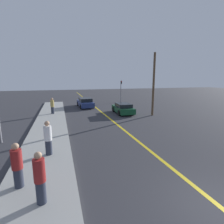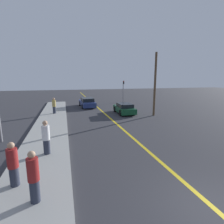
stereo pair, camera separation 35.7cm
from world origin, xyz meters
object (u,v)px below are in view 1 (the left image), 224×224
at_px(car_near_right_lane, 123,108).
at_px(pedestrian_mid_group, 17,166).
at_px(pedestrian_far_standing, 48,138).
at_px(traffic_light, 121,89).
at_px(utility_pole, 154,85).
at_px(pedestrian_by_sign, 52,106).
at_px(pedestrian_near_curb, 40,178).
at_px(car_ahead_center, 85,103).

relative_size(car_near_right_lane, pedestrian_mid_group, 2.34).
xyz_separation_m(car_near_right_lane, pedestrian_far_standing, (-7.83, -9.79, 0.46)).
bearing_deg(traffic_light, pedestrian_mid_group, -118.42).
height_order(traffic_light, utility_pole, utility_pole).
distance_m(pedestrian_by_sign, utility_pole, 11.57).
bearing_deg(pedestrian_mid_group, utility_pole, 42.30).
xyz_separation_m(car_near_right_lane, pedestrian_near_curb, (-7.87, -13.62, 0.43)).
distance_m(pedestrian_by_sign, traffic_light, 13.61).
bearing_deg(traffic_light, car_near_right_lane, -108.12).
bearing_deg(pedestrian_near_curb, pedestrian_far_standing, 89.37).
height_order(pedestrian_near_curb, pedestrian_by_sign, pedestrian_by_sign).
height_order(car_near_right_lane, pedestrian_near_curb, pedestrian_near_curb).
height_order(car_ahead_center, pedestrian_by_sign, pedestrian_by_sign).
bearing_deg(car_ahead_center, pedestrian_by_sign, -136.39).
height_order(car_ahead_center, pedestrian_far_standing, pedestrian_far_standing).
distance_m(car_near_right_lane, pedestrian_by_sign, 8.13).
relative_size(pedestrian_near_curb, pedestrian_by_sign, 0.99).
bearing_deg(pedestrian_mid_group, car_near_right_lane, 54.91).
xyz_separation_m(car_ahead_center, traffic_light, (6.69, 3.43, 1.64)).
relative_size(car_near_right_lane, pedestrian_near_curb, 2.27).
height_order(pedestrian_far_standing, traffic_light, traffic_light).
bearing_deg(traffic_light, pedestrian_far_standing, -119.61).
distance_m(pedestrian_near_curb, pedestrian_by_sign, 15.17).
relative_size(pedestrian_mid_group, utility_pole, 0.25).
bearing_deg(traffic_light, car_ahead_center, -152.88).
distance_m(pedestrian_mid_group, traffic_light, 24.89).
bearing_deg(pedestrian_mid_group, pedestrian_by_sign, 86.80).
relative_size(car_ahead_center, utility_pole, 0.71).
bearing_deg(car_near_right_lane, pedestrian_near_curb, -118.12).
bearing_deg(pedestrian_by_sign, utility_pole, -17.95).
relative_size(pedestrian_by_sign, utility_pole, 0.27).
xyz_separation_m(car_ahead_center, pedestrian_near_curb, (-4.25, -19.59, 0.39)).
height_order(pedestrian_far_standing, pedestrian_by_sign, pedestrian_far_standing).
distance_m(car_ahead_center, pedestrian_mid_group, 19.13).
relative_size(pedestrian_far_standing, traffic_light, 0.50).
xyz_separation_m(pedestrian_near_curb, traffic_light, (10.94, 23.02, 1.25)).
bearing_deg(pedestrian_by_sign, traffic_light, 35.41).
height_order(pedestrian_by_sign, utility_pole, utility_pole).
relative_size(pedestrian_near_curb, utility_pole, 0.26).
distance_m(pedestrian_mid_group, pedestrian_far_standing, 2.83).
distance_m(pedestrian_near_curb, pedestrian_far_standing, 3.84).
distance_m(car_ahead_center, pedestrian_far_standing, 16.31).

